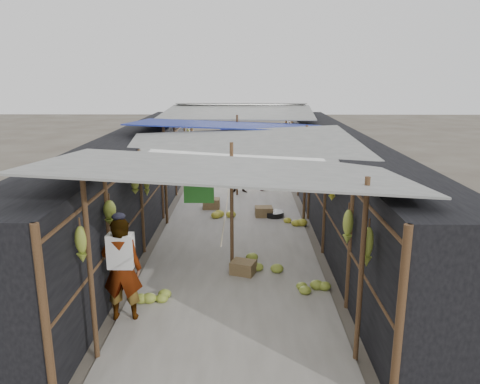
{
  "coord_description": "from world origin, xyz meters",
  "views": [
    {
      "loc": [
        0.26,
        -5.74,
        3.86
      ],
      "look_at": [
        0.14,
        4.52,
        1.25
      ],
      "focal_mm": 35.0,
      "sensor_mm": 36.0,
      "label": 1
    }
  ],
  "objects_px": {
    "black_basin": "(274,214)",
    "shopper_blue": "(242,172)",
    "vendor_seated": "(262,176)",
    "vendor_elderly": "(122,269)",
    "crate_near": "(243,268)"
  },
  "relations": [
    {
      "from": "black_basin",
      "to": "shopper_blue",
      "type": "bearing_deg",
      "value": 108.77
    },
    {
      "from": "black_basin",
      "to": "vendor_seated",
      "type": "xyz_separation_m",
      "value": [
        -0.25,
        2.98,
        0.42
      ]
    },
    {
      "from": "vendor_elderly",
      "to": "vendor_seated",
      "type": "bearing_deg",
      "value": -107.91
    },
    {
      "from": "black_basin",
      "to": "vendor_elderly",
      "type": "relative_size",
      "value": 0.31
    },
    {
      "from": "black_basin",
      "to": "shopper_blue",
      "type": "relative_size",
      "value": 0.37
    },
    {
      "from": "vendor_elderly",
      "to": "vendor_seated",
      "type": "distance_m",
      "value": 8.89
    },
    {
      "from": "crate_near",
      "to": "shopper_blue",
      "type": "bearing_deg",
      "value": 110.36
    },
    {
      "from": "shopper_blue",
      "to": "black_basin",
      "type": "bearing_deg",
      "value": -72.49
    },
    {
      "from": "shopper_blue",
      "to": "vendor_elderly",
      "type": "bearing_deg",
      "value": -103.75
    },
    {
      "from": "crate_near",
      "to": "vendor_seated",
      "type": "bearing_deg",
      "value": 104.7
    },
    {
      "from": "black_basin",
      "to": "vendor_elderly",
      "type": "distance_m",
      "value": 6.24
    },
    {
      "from": "crate_near",
      "to": "black_basin",
      "type": "relative_size",
      "value": 0.86
    },
    {
      "from": "black_basin",
      "to": "vendor_seated",
      "type": "relative_size",
      "value": 0.53
    },
    {
      "from": "black_basin",
      "to": "shopper_blue",
      "type": "distance_m",
      "value": 2.93
    },
    {
      "from": "vendor_elderly",
      "to": "black_basin",
      "type": "bearing_deg",
      "value": -117.97
    }
  ]
}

